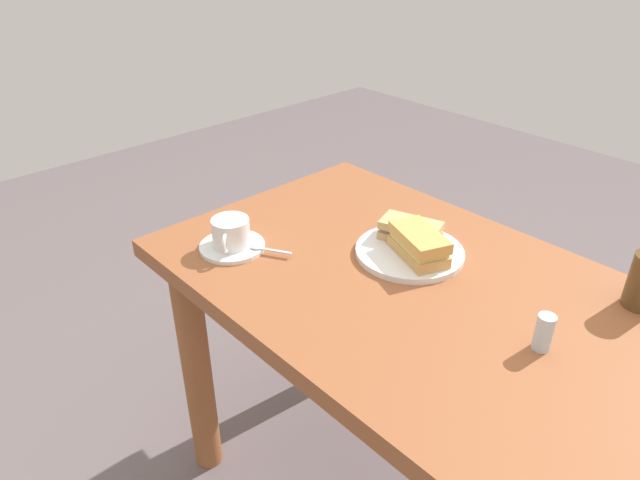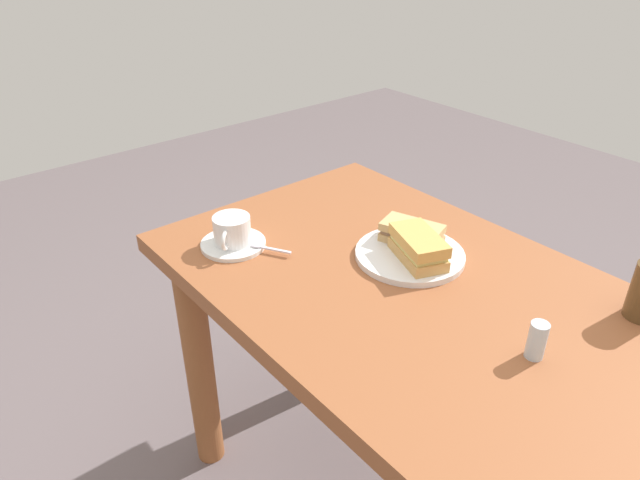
% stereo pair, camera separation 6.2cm
% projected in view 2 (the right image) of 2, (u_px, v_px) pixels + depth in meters
% --- Properties ---
extents(dining_table, '(1.10, 0.70, 0.75)m').
position_uv_depth(dining_table, '(404.00, 339.00, 1.26)').
color(dining_table, brown).
rests_on(dining_table, ground_plane).
extents(sandwich_plate, '(0.24, 0.24, 0.01)m').
position_uv_depth(sandwich_plate, '(410.00, 255.00, 1.27)').
color(sandwich_plate, white).
rests_on(sandwich_plate, dining_table).
extents(sandwich_front, '(0.16, 0.12, 0.06)m').
position_uv_depth(sandwich_front, '(418.00, 247.00, 1.23)').
color(sandwich_front, tan).
rests_on(sandwich_front, sandwich_plate).
extents(sandwich_back, '(0.15, 0.11, 0.05)m').
position_uv_depth(sandwich_back, '(412.00, 233.00, 1.30)').
color(sandwich_back, tan).
rests_on(sandwich_back, sandwich_plate).
extents(coffee_saucer, '(0.15, 0.15, 0.01)m').
position_uv_depth(coffee_saucer, '(233.00, 244.00, 1.32)').
color(coffee_saucer, white).
rests_on(coffee_saucer, dining_table).
extents(coffee_cup, '(0.09, 0.10, 0.06)m').
position_uv_depth(coffee_cup, '(232.00, 229.00, 1.30)').
color(coffee_cup, white).
rests_on(coffee_cup, coffee_saucer).
extents(spoon, '(0.09, 0.06, 0.01)m').
position_uv_depth(spoon, '(264.00, 247.00, 1.29)').
color(spoon, silver).
rests_on(spoon, coffee_saucer).
extents(salt_shaker, '(0.03, 0.03, 0.07)m').
position_uv_depth(salt_shaker, '(537.00, 340.00, 0.98)').
color(salt_shaker, silver).
rests_on(salt_shaker, dining_table).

